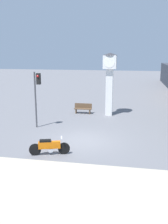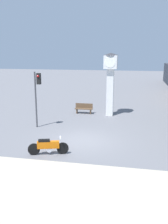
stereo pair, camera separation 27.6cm
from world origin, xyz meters
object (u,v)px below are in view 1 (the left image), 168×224
object	(u,v)px
bench	(83,108)
traffic_light	(37,90)
clock_tower	(110,75)
motorcycle	(49,146)

from	to	relation	value
bench	traffic_light	bearing A→B (deg)	-117.32
clock_tower	bench	xyz separation A→B (m)	(-2.38, 0.15, -3.11)
clock_tower	bench	size ratio (longest dim) A/B	3.41
motorcycle	traffic_light	size ratio (longest dim) A/B	0.53
traffic_light	bench	bearing A→B (deg)	62.68
motorcycle	bench	bearing A→B (deg)	72.80
clock_tower	bench	distance (m)	3.92
motorcycle	clock_tower	distance (m)	10.27
motorcycle	clock_tower	xyz separation A→B (m)	(2.48, 9.46, 3.12)
bench	clock_tower	bearing A→B (deg)	-3.58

